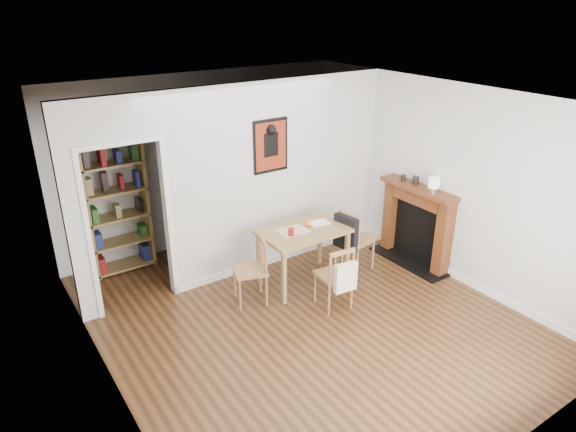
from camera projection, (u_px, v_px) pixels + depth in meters
ground at (303, 316)px, 6.22m from camera, size 5.20×5.20×0.00m
room_shell at (251, 182)px, 6.78m from camera, size 5.20×5.20×5.20m
dining_table at (303, 236)px, 6.69m from camera, size 1.13×0.72×0.77m
chair_left at (250, 271)px, 6.35m from camera, size 0.55×0.55×0.87m
chair_right at (355, 239)px, 7.10m from camera, size 0.57×0.52×0.91m
chair_front at (334, 276)px, 6.26m from camera, size 0.46×0.51×0.84m
bookshelf at (116, 204)px, 6.93m from camera, size 0.83×0.33×1.98m
fireplace at (417, 222)px, 7.28m from camera, size 0.45×1.25×1.16m
red_glass at (291, 232)px, 6.48m from camera, size 0.08×0.08×0.10m
orange_fruit at (308, 223)px, 6.75m from camera, size 0.09×0.09×0.09m
placemat at (293, 231)px, 6.63m from camera, size 0.40×0.31×0.00m
notebook at (319, 223)px, 6.85m from camera, size 0.30×0.24×0.01m
mantel_lamp at (434, 183)px, 6.73m from camera, size 0.15×0.15×0.23m
ceramic_jar_a at (416, 180)px, 7.11m from camera, size 0.09×0.09×0.11m
ceramic_jar_b at (403, 178)px, 7.23m from camera, size 0.07×0.07×0.09m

